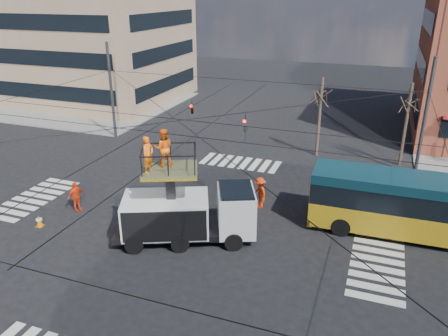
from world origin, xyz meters
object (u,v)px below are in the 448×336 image
(utility_truck, at_px, (188,204))
(worker_ground, at_px, (76,196))
(city_bus, at_px, (426,207))
(flagger, at_px, (260,193))
(traffic_cone, at_px, (39,221))

(utility_truck, bearing_deg, worker_ground, 151.65)
(city_bus, xyz_separation_m, flagger, (-8.73, 0.31, -0.79))
(worker_ground, height_order, flagger, flagger)
(traffic_cone, distance_m, flagger, 12.23)
(city_bus, bearing_deg, utility_truck, -160.30)
(utility_truck, height_order, flagger, utility_truck)
(utility_truck, bearing_deg, flagger, 38.71)
(flagger, bearing_deg, city_bus, 46.48)
(worker_ground, xyz_separation_m, flagger, (9.78, 3.98, 0.06))
(traffic_cone, bearing_deg, utility_truck, 11.26)
(traffic_cone, bearing_deg, city_bus, 17.05)
(traffic_cone, xyz_separation_m, worker_ground, (0.74, 2.24, 0.57))
(worker_ground, bearing_deg, city_bus, -58.87)
(traffic_cone, relative_size, flagger, 0.33)
(worker_ground, bearing_deg, traffic_cone, -178.33)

